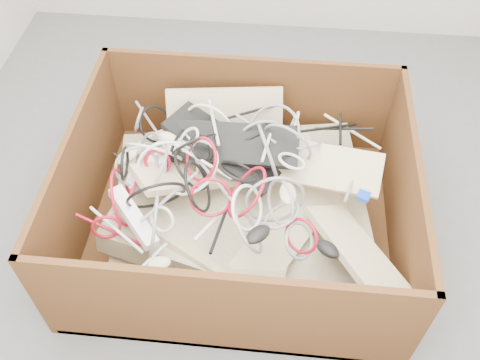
# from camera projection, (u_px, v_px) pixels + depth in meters

# --- Properties ---
(ground) EXTENTS (3.00, 3.00, 0.00)m
(ground) POSITION_uv_depth(u_px,v_px,m) (250.00, 219.00, 2.34)
(ground) COLOR #565659
(ground) RESTS_ON ground
(cardboard_box) EXTENTS (1.31, 1.09, 0.52)m
(cardboard_box) POSITION_uv_depth(u_px,v_px,m) (235.00, 210.00, 2.21)
(cardboard_box) COLOR #3E260F
(cardboard_box) RESTS_ON ground
(keyboard_pile) EXTENTS (1.12, 0.96, 0.36)m
(keyboard_pile) POSITION_uv_depth(u_px,v_px,m) (252.00, 178.00, 2.13)
(keyboard_pile) COLOR #C7B18C
(keyboard_pile) RESTS_ON cardboard_box
(mice_scatter) EXTENTS (0.91, 0.65, 0.20)m
(mice_scatter) POSITION_uv_depth(u_px,v_px,m) (235.00, 196.00, 1.96)
(mice_scatter) COLOR beige
(mice_scatter) RESTS_ON keyboard_pile
(power_strip_left) EXTENTS (0.25, 0.26, 0.13)m
(power_strip_left) POSITION_uv_depth(u_px,v_px,m) (158.00, 161.00, 2.09)
(power_strip_left) COLOR white
(power_strip_left) RESTS_ON keyboard_pile
(power_strip_right) EXTENTS (0.22, 0.24, 0.09)m
(power_strip_right) POSITION_uv_depth(u_px,v_px,m) (133.00, 217.00, 1.92)
(power_strip_right) COLOR white
(power_strip_right) RESTS_ON keyboard_pile
(vga_plug) EXTENTS (0.06, 0.05, 0.03)m
(vga_plug) POSITION_uv_depth(u_px,v_px,m) (363.00, 196.00, 1.99)
(vga_plug) COLOR #0E38D3
(vga_plug) RESTS_ON keyboard_pile
(cable_tangle) EXTENTS (1.15, 0.88, 0.42)m
(cable_tangle) POSITION_uv_depth(u_px,v_px,m) (208.00, 168.00, 2.02)
(cable_tangle) COLOR gray
(cable_tangle) RESTS_ON keyboard_pile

